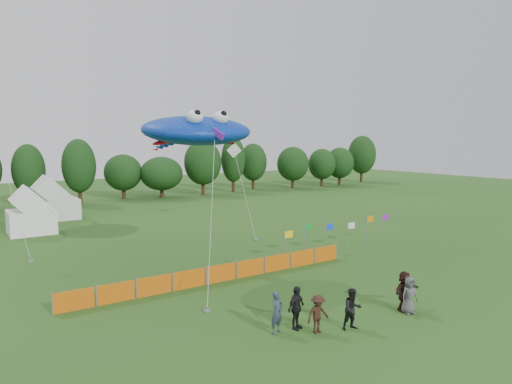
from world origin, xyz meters
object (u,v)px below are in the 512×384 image
spectator_e (409,295)px  spectator_b (353,309)px  tent_right (53,203)px  spectator_a (277,312)px  spectator_f (404,291)px  barrier_fence (221,273)px  tent_left (31,214)px  spectator_c (318,314)px  spectator_d (296,308)px  stingray_kite (194,131)px

spectator_e → spectator_b: bearing=-172.2°
tent_right → spectator_a: bearing=-85.5°
spectator_a → spectator_f: spectator_f is taller
barrier_fence → spectator_a: 7.54m
tent_left → spectator_e: size_ratio=2.13×
tent_left → spectator_f: bearing=-67.7°
tent_right → spectator_e: tent_right is taller
spectator_c → spectator_e: spectator_e is taller
spectator_d → stingray_kite: stingray_kite is taller
tent_right → barrier_fence: bearing=-81.3°
barrier_fence → tent_right: bearing=98.7°
spectator_e → spectator_f: bearing=81.6°
spectator_c → spectator_e: size_ratio=0.95×
spectator_c → spectator_d: size_ratio=0.87×
barrier_fence → spectator_b: (1.48, -8.86, 0.40)m
tent_right → barrier_fence: tent_right is taller
spectator_e → stingray_kite: bearing=123.4°
tent_right → spectator_c: 35.90m
spectator_d → spectator_e: size_ratio=1.08×
barrier_fence → spectator_a: bearing=-101.1°
tent_left → spectator_b: tent_left is taller
spectator_b → spectator_e: spectator_b is taller
spectator_e → tent_left: bearing=122.5°
spectator_a → spectator_f: size_ratio=0.95×
spectator_b → spectator_e: bearing=10.7°
tent_right → stingray_kite: size_ratio=0.31×
spectator_e → spectator_f: (0.13, 0.39, 0.08)m
tent_right → stingray_kite: 25.60m
tent_left → spectator_f: (12.16, -29.57, -0.70)m
spectator_e → tent_right: bearing=114.8°
barrier_fence → spectator_d: 7.52m
spectator_d → spectator_e: bearing=-33.6°
spectator_d → tent_right: bearing=78.1°
spectator_c → stingray_kite: bearing=94.5°
tent_left → spectator_a: bearing=-78.9°
spectator_b → spectator_d: (-1.98, 1.37, 0.05)m
spectator_f → spectator_c: bearing=169.3°
spectator_a → spectator_e: spectator_a is taller
spectator_a → spectator_d: spectator_d is taller
barrier_fence → tent_left: bearing=108.6°
spectator_a → spectator_c: 1.72m
stingray_kite → tent_right: bearing=99.6°
tent_left → stingray_kite: size_ratio=0.24×
spectator_a → spectator_e: size_ratio=1.04×
tent_right → spectator_f: size_ratio=2.50×
spectator_a → spectator_b: bearing=-42.4°
spectator_b → spectator_f: spectator_f is taller
spectator_b → spectator_a: bearing=166.8°
spectator_c → spectator_f: bearing=0.3°
spectator_b → spectator_f: bearing=16.9°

